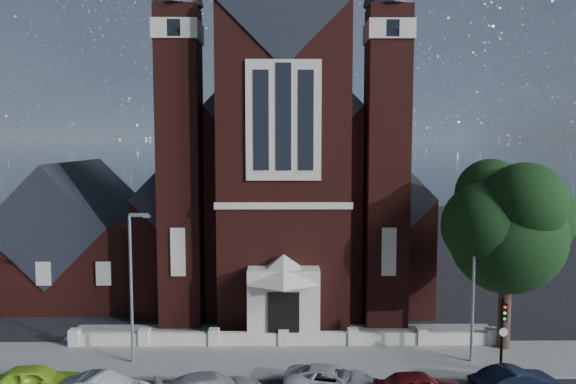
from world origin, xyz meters
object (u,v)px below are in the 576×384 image
street_lamp_left (133,279)px  car_navy (516,383)px  parish_hall (77,242)px  car_lime_van (35,380)px  church (284,183)px  traffic_signal (503,326)px  street_lamp_right (475,279)px  car_white_suv (331,380)px  street_tree (511,229)px

street_lamp_left → car_navy: 19.45m
parish_hall → car_lime_van: (4.41, -17.60, -3.30)m
church → parish_hall: bearing=-162.8°
church → traffic_signal: (11.00, -20.52, -5.60)m
street_lamp_right → car_white_suv: (-7.85, -3.42, -3.99)m
church → street_lamp_left: size_ratio=4.31×
street_lamp_right → car_white_suv: street_lamp_right is taller
parish_hall → street_lamp_right: parish_hall is taller
street_lamp_left → street_lamp_right: bearing=0.0°
car_lime_van → car_navy: 22.31m
street_tree → car_lime_van: 25.54m
car_lime_van → car_white_suv: car_lime_van is taller
church → traffic_signal: bearing=-61.8°
church → car_navy: size_ratio=8.25×
street_lamp_right → traffic_signal: street_lamp_right is taller
street_tree → traffic_signal: bearing=-115.9°
parish_hall → car_navy: bearing=-34.0°
car_lime_van → church: bearing=-36.5°
traffic_signal → car_navy: traffic_signal is taller
street_lamp_right → car_navy: 5.63m
parish_hall → street_lamp_right: 29.62m
church → car_white_suv: bearing=-84.3°
street_tree → street_lamp_right: 3.84m
car_navy → traffic_signal: bearing=-20.0°
street_tree → car_navy: (-1.88, -5.72, -6.26)m
church → street_lamp_left: church is taller
church → car_navy: church is taller
street_lamp_right → street_tree: bearing=34.3°
traffic_signal → parish_hall: bearing=150.0°
street_lamp_left → car_lime_van: bearing=-135.7°
street_lamp_left → traffic_signal: (18.91, -1.57, -2.02)m
traffic_signal → car_lime_van: (-22.59, -2.02, -1.87)m
church → street_lamp_right: size_ratio=4.31×
street_tree → car_lime_van: bearing=-167.6°
church → street_lamp_left: bearing=-112.7°
traffic_signal → car_lime_van: size_ratio=0.96×
church → street_tree: church is taller
traffic_signal → car_navy: 3.10m
car_lime_van → parish_hall: bearing=4.8°
car_lime_van → car_navy: (22.31, -0.42, -0.01)m
street_tree → street_lamp_right: (-2.51, -1.71, -2.36)m
traffic_signal → car_lime_van: traffic_signal is taller
parish_hall → street_tree: size_ratio=1.14×
traffic_signal → car_white_suv: (-8.76, -1.85, -1.97)m
street_lamp_right → car_white_suv: 9.44m
street_tree → car_white_suv: (-10.36, -5.13, -6.35)m
car_navy → street_lamp_left: bearing=64.4°
car_lime_van → street_lamp_left: bearing=-55.0°
car_navy → street_tree: bearing=-31.6°
car_white_suv → car_navy: bearing=-83.0°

